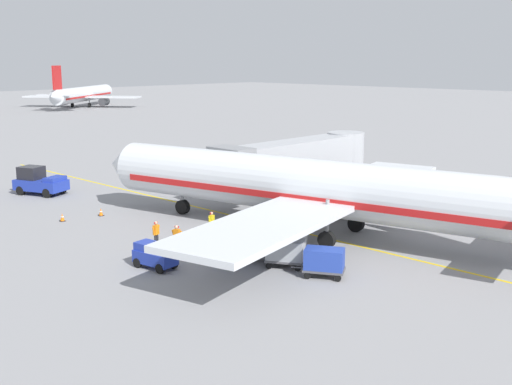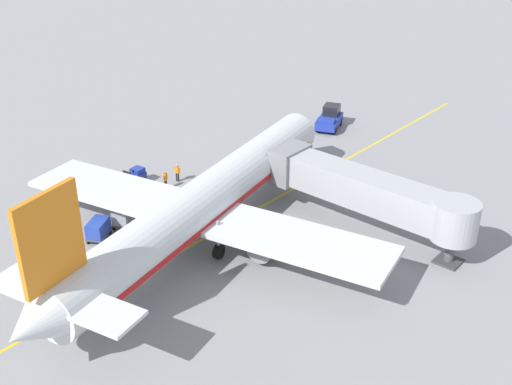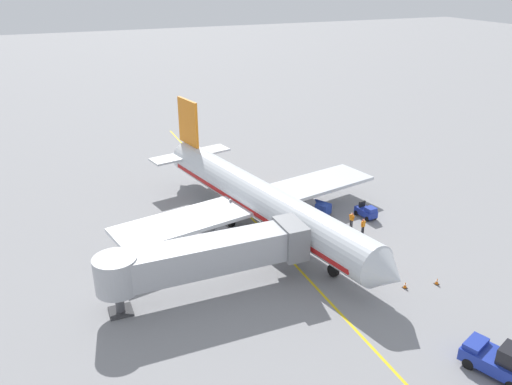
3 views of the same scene
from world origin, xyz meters
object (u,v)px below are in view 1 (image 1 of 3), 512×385
(ground_crew_loader, at_px, (156,233))
(ground_crew_marshaller, at_px, (212,223))
(safety_cone_nose_left, at_px, (101,212))
(distant_taxiing_airliner, at_px, (83,94))
(jet_bridge, at_px, (296,156))
(safety_cone_nose_right, at_px, (62,217))
(baggage_cart_third_in_train, at_px, (324,260))
(baggage_cart_front, at_px, (238,243))
(ground_crew_wing_walker, at_px, (177,237))
(baggage_tug_lead, at_px, (154,256))
(baggage_cart_second_in_train, at_px, (285,251))
(parked_airliner, at_px, (319,189))
(pushback_tractor, at_px, (39,182))

(ground_crew_loader, height_order, ground_crew_marshaller, same)
(safety_cone_nose_left, height_order, distant_taxiing_airliner, distant_taxiing_airliner)
(jet_bridge, xyz_separation_m, ground_crew_loader, (-17.77, -3.70, -2.51))
(safety_cone_nose_left, bearing_deg, safety_cone_nose_right, 168.27)
(baggage_cart_third_in_train, bearing_deg, ground_crew_marshaller, 83.45)
(jet_bridge, bearing_deg, baggage_cart_front, -150.46)
(baggage_cart_front, distance_m, ground_crew_wing_walker, 3.94)
(ground_crew_wing_walker, bearing_deg, baggage_tug_lead, -153.60)
(jet_bridge, distance_m, ground_crew_wing_walker, 18.48)
(ground_crew_marshaller, bearing_deg, baggage_cart_second_in_train, -100.06)
(ground_crew_marshaller, bearing_deg, parked_airliner, -44.54)
(ground_crew_loader, xyz_separation_m, distant_taxiing_airliner, (60.54, 108.38, 2.07))
(baggage_tug_lead, height_order, ground_crew_wing_walker, ground_crew_wing_walker)
(parked_airliner, xyz_separation_m, baggage_cart_second_in_train, (-6.43, -2.74, -2.24))
(baggage_cart_front, xyz_separation_m, ground_crew_marshaller, (2.14, 4.64, 0.00))
(ground_crew_wing_walker, xyz_separation_m, ground_crew_loader, (-0.28, 1.70, 0.00))
(jet_bridge, bearing_deg, distant_taxiing_airliner, 67.78)
(baggage_cart_third_in_train, bearing_deg, jet_bridge, 44.60)
(parked_airliner, xyz_separation_m, ground_crew_marshaller, (-5.06, 4.98, -2.23))
(jet_bridge, bearing_deg, ground_crew_marshaller, -162.47)
(baggage_cart_front, xyz_separation_m, baggage_cart_second_in_train, (0.77, -3.08, 0.00))
(ground_crew_marshaller, xyz_separation_m, safety_cone_nose_right, (-4.82, 10.83, -0.66))
(distant_taxiing_airliner, bearing_deg, pushback_tractor, -123.22)
(baggage_cart_third_in_train, bearing_deg, safety_cone_nose_right, 99.74)
(distant_taxiing_airliner, bearing_deg, safety_cone_nose_right, -121.96)
(baggage_cart_second_in_train, relative_size, ground_crew_loader, 1.69)
(ground_crew_loader, bearing_deg, baggage_tug_lead, -129.10)
(baggage_cart_front, relative_size, safety_cone_nose_left, 4.85)
(parked_airliner, bearing_deg, distant_taxiing_airliner, 65.74)
(baggage_cart_third_in_train, xyz_separation_m, safety_cone_nose_right, (-3.63, 21.17, -0.66))
(pushback_tractor, xyz_separation_m, safety_cone_nose_left, (-0.66, -10.61, -0.81))
(baggage_cart_second_in_train, height_order, baggage_cart_third_in_train, same)
(safety_cone_nose_right, bearing_deg, ground_crew_loader, -85.95)
(pushback_tractor, height_order, safety_cone_nose_left, pushback_tractor)
(ground_crew_loader, relative_size, safety_cone_nose_left, 2.86)
(baggage_cart_front, distance_m, ground_crew_marshaller, 5.11)
(pushback_tractor, distance_m, safety_cone_nose_right, 10.64)
(baggage_cart_front, bearing_deg, safety_cone_nose_left, 89.30)
(baggage_cart_third_in_train, relative_size, safety_cone_nose_right, 4.85)
(parked_airliner, height_order, baggage_cart_second_in_train, parked_airliner)
(jet_bridge, height_order, baggage_cart_third_in_train, jet_bridge)
(ground_crew_wing_walker, bearing_deg, distant_taxiing_airliner, 61.30)
(jet_bridge, distance_m, baggage_cart_second_in_train, 19.43)
(ground_crew_loader, height_order, distant_taxiing_airliner, distant_taxiing_airliner)
(baggage_tug_lead, xyz_separation_m, baggage_cart_second_in_train, (5.24, -5.25, 0.24))
(parked_airliner, distance_m, jet_bridge, 12.68)
(parked_airliner, bearing_deg, pushback_tractor, 103.84)
(baggage_cart_front, bearing_deg, ground_crew_wing_walker, 115.26)
(baggage_tug_lead, distance_m, baggage_cart_front, 4.98)
(baggage_cart_second_in_train, height_order, ground_crew_loader, ground_crew_loader)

